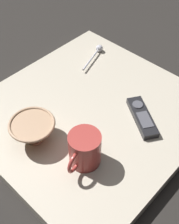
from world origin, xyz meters
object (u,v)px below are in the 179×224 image
(coffee_mug, at_px, (84,149))
(tv_remote_near, at_px, (142,117))
(cereal_bowl, at_px, (33,130))
(teaspoon, at_px, (98,51))

(coffee_mug, xyz_separation_m, tv_remote_near, (-0.22, 0.02, -0.04))
(coffee_mug, height_order, tv_remote_near, coffee_mug)
(cereal_bowl, bearing_deg, teaspoon, -161.55)
(coffee_mug, bearing_deg, teaspoon, -141.96)
(cereal_bowl, xyz_separation_m, tv_remote_near, (-0.26, 0.17, -0.03))
(tv_remote_near, bearing_deg, coffee_mug, -6.15)
(cereal_bowl, bearing_deg, tv_remote_near, 146.35)
(cereal_bowl, distance_m, coffee_mug, 0.16)
(coffee_mug, bearing_deg, cereal_bowl, -73.93)
(coffee_mug, xyz_separation_m, teaspoon, (-0.37, -0.29, -0.04))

